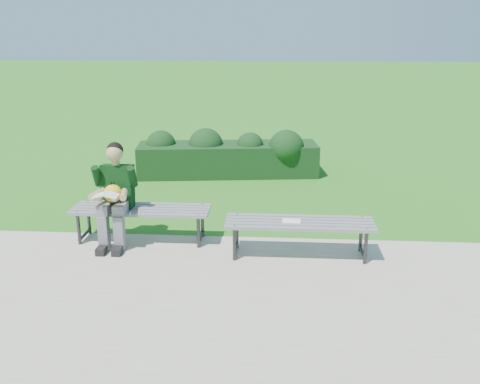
# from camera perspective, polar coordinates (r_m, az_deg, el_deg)

# --- Properties ---
(ground) EXTENTS (80.00, 80.00, 0.00)m
(ground) POSITION_cam_1_polar(r_m,az_deg,el_deg) (7.27, -2.80, -4.87)
(ground) COLOR #227113
(ground) RESTS_ON ground
(walkway) EXTENTS (30.00, 3.50, 0.02)m
(walkway) POSITION_cam_1_polar(r_m,az_deg,el_deg) (5.69, -4.87, -11.36)
(walkway) COLOR beige
(walkway) RESTS_ON ground
(hedge) EXTENTS (3.47, 1.25, 0.90)m
(hedge) POSITION_cam_1_polar(r_m,az_deg,el_deg) (10.24, -1.27, 3.98)
(hedge) COLOR #1D3C15
(hedge) RESTS_ON ground
(bench_left) EXTENTS (1.80, 0.50, 0.46)m
(bench_left) POSITION_cam_1_polar(r_m,az_deg,el_deg) (7.10, -10.51, -2.11)
(bench_left) COLOR gray
(bench_left) RESTS_ON walkway
(bench_right) EXTENTS (1.80, 0.50, 0.46)m
(bench_right) POSITION_cam_1_polar(r_m,az_deg,el_deg) (6.55, 6.37, -3.57)
(bench_right) COLOR gray
(bench_right) RESTS_ON walkway
(seated_boy) EXTENTS (0.56, 0.76, 1.31)m
(seated_boy) POSITION_cam_1_polar(r_m,az_deg,el_deg) (7.01, -13.20, 0.03)
(seated_boy) COLOR slate
(seated_boy) RESTS_ON walkway
(paper_sheet) EXTENTS (0.23, 0.17, 0.01)m
(paper_sheet) POSITION_cam_1_polar(r_m,az_deg,el_deg) (6.53, 5.50, -3.08)
(paper_sheet) COLOR white
(paper_sheet) RESTS_ON bench_right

